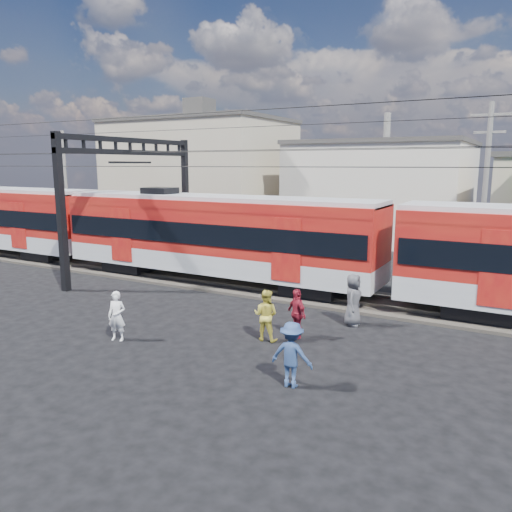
% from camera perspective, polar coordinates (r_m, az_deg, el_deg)
% --- Properties ---
extents(ground, '(120.00, 120.00, 0.00)m').
position_cam_1_polar(ground, '(15.09, -5.87, -11.44)').
color(ground, black).
rests_on(ground, ground).
extents(track_bed, '(70.00, 3.40, 0.12)m').
position_cam_1_polar(track_bed, '(21.77, 6.27, -4.39)').
color(track_bed, '#2D2823').
rests_on(track_bed, ground).
extents(rail_near, '(70.00, 0.12, 0.12)m').
position_cam_1_polar(rail_near, '(21.08, 5.48, -4.53)').
color(rail_near, '#59544C').
rests_on(rail_near, track_bed).
extents(rail_far, '(70.00, 0.12, 0.12)m').
position_cam_1_polar(rail_far, '(22.42, 7.02, -3.65)').
color(rail_far, '#59544C').
rests_on(rail_far, track_bed).
extents(commuter_train, '(50.30, 3.08, 4.17)m').
position_cam_1_polar(commuter_train, '(23.52, -4.38, 2.58)').
color(commuter_train, black).
rests_on(commuter_train, ground).
extents(catenary, '(70.00, 9.30, 7.52)m').
position_cam_1_polar(catenary, '(25.65, -11.83, 9.17)').
color(catenary, black).
rests_on(catenary, ground).
extents(building_west, '(14.28, 10.20, 9.30)m').
position_cam_1_polar(building_west, '(43.43, -6.33, 9.12)').
color(building_west, tan).
rests_on(building_west, ground).
extents(building_midwest, '(12.24, 12.24, 7.30)m').
position_cam_1_polar(building_midwest, '(39.79, 14.44, 7.30)').
color(building_midwest, beige).
rests_on(building_midwest, ground).
extents(utility_pole_mid, '(1.80, 0.24, 8.50)m').
position_cam_1_polar(utility_pole_mid, '(26.55, 24.72, 7.18)').
color(utility_pole_mid, slate).
rests_on(utility_pole_mid, ground).
extents(utility_pole_west, '(1.80, 0.24, 8.00)m').
position_cam_1_polar(utility_pole_west, '(39.42, -20.93, 7.83)').
color(utility_pole_west, slate).
rests_on(utility_pole_west, ground).
extents(pedestrian_a, '(0.68, 0.54, 1.62)m').
position_cam_1_polar(pedestrian_a, '(16.73, -15.62, -6.62)').
color(pedestrian_a, white).
rests_on(pedestrian_a, ground).
extents(pedestrian_b, '(0.88, 0.72, 1.68)m').
position_cam_1_polar(pedestrian_b, '(16.12, 1.12, -6.77)').
color(pedestrian_b, gold).
rests_on(pedestrian_b, ground).
extents(pedestrian_c, '(1.13, 0.68, 1.71)m').
position_cam_1_polar(pedestrian_c, '(12.92, 4.10, -11.18)').
color(pedestrian_c, navy).
rests_on(pedestrian_c, ground).
extents(pedestrian_d, '(1.02, 0.87, 1.64)m').
position_cam_1_polar(pedestrian_d, '(16.42, 4.66, -6.55)').
color(pedestrian_d, maroon).
rests_on(pedestrian_d, ground).
extents(pedestrian_e, '(0.68, 0.96, 1.85)m').
position_cam_1_polar(pedestrian_e, '(17.90, 11.03, -4.93)').
color(pedestrian_e, '#434348').
rests_on(pedestrian_e, ground).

